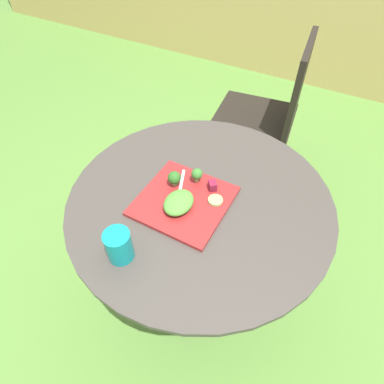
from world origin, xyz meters
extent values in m
plane|color=#568438|center=(0.00, 0.00, 0.00)|extent=(12.00, 12.00, 0.00)
cube|color=tan|center=(0.00, 2.32, 0.67)|extent=(8.00, 0.08, 1.33)
cylinder|color=#423D38|center=(0.00, 0.00, 0.69)|extent=(0.91, 0.91, 0.02)
cylinder|color=#423D38|center=(0.00, 0.00, 0.36)|extent=(0.06, 0.06, 0.64)
cylinder|color=#423D38|center=(0.00, 0.00, 0.02)|extent=(0.44, 0.44, 0.04)
cube|color=black|center=(-0.12, 0.91, 0.43)|extent=(0.49, 0.49, 0.03)
cube|color=black|center=(0.08, 0.94, 0.68)|extent=(0.08, 0.42, 0.45)
cylinder|color=black|center=(-0.32, 1.07, 0.22)|extent=(0.02, 0.02, 0.43)
cylinder|color=black|center=(-0.28, 0.71, 0.22)|extent=(0.02, 0.02, 0.43)
cylinder|color=black|center=(0.03, 1.11, 0.22)|extent=(0.02, 0.02, 0.43)
cylinder|color=black|center=(0.08, 0.76, 0.22)|extent=(0.02, 0.02, 0.43)
cube|color=maroon|center=(-0.04, -0.05, 0.71)|extent=(0.29, 0.29, 0.01)
cylinder|color=#0F8C93|center=(-0.10, -0.31, 0.75)|extent=(0.08, 0.08, 0.10)
cylinder|color=#0D777D|center=(-0.10, -0.31, 0.74)|extent=(0.07, 0.07, 0.07)
cube|color=silver|center=(-0.09, 0.03, 0.72)|extent=(0.05, 0.11, 0.00)
cube|color=silver|center=(-0.06, -0.05, 0.72)|extent=(0.04, 0.05, 0.00)
ellipsoid|color=#519338|center=(-0.04, -0.08, 0.74)|extent=(0.09, 0.12, 0.04)
cylinder|color=#99B770|center=(-0.04, 0.05, 0.73)|extent=(0.01, 0.01, 0.02)
sphere|color=#38752D|center=(-0.04, 0.05, 0.75)|extent=(0.04, 0.04, 0.04)
cylinder|color=#99B770|center=(-0.10, 0.00, 0.72)|extent=(0.02, 0.02, 0.01)
sphere|color=#2D6623|center=(-0.10, 0.00, 0.75)|extent=(0.05, 0.05, 0.05)
cylinder|color=#8EB766|center=(0.06, 0.00, 0.72)|extent=(0.05, 0.05, 0.01)
cube|color=maroon|center=(0.02, 0.05, 0.73)|extent=(0.04, 0.04, 0.03)
camera|label=1|loc=(0.33, -0.65, 1.52)|focal=30.08mm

